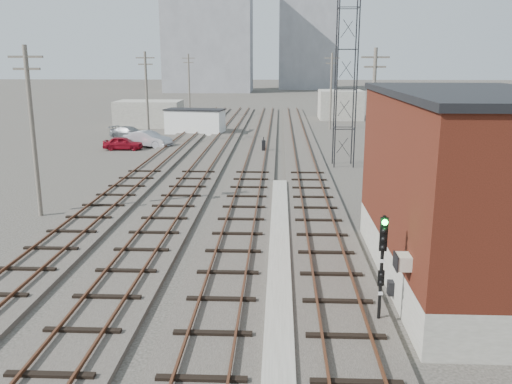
# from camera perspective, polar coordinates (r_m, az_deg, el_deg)

# --- Properties ---
(ground) EXTENTS (320.00, 320.00, 0.00)m
(ground) POSITION_cam_1_polar(r_m,az_deg,el_deg) (68.29, 2.14, 6.85)
(ground) COLOR #282621
(ground) RESTS_ON ground
(track_right) EXTENTS (3.20, 90.00, 0.39)m
(track_right) POSITION_cam_1_polar(r_m,az_deg,el_deg) (47.53, 4.96, 3.86)
(track_right) COLOR #332D28
(track_right) RESTS_ON ground
(track_mid_right) EXTENTS (3.20, 90.00, 0.39)m
(track_mid_right) POSITION_cam_1_polar(r_m,az_deg,el_deg) (47.53, 0.13, 3.91)
(track_mid_right) COLOR #332D28
(track_mid_right) RESTS_ON ground
(track_mid_left) EXTENTS (3.20, 90.00, 0.39)m
(track_mid_left) POSITION_cam_1_polar(r_m,az_deg,el_deg) (47.86, -4.67, 3.94)
(track_mid_left) COLOR #332D28
(track_mid_left) RESTS_ON ground
(track_left) EXTENTS (3.20, 90.00, 0.39)m
(track_left) POSITION_cam_1_polar(r_m,az_deg,el_deg) (48.53, -9.38, 3.93)
(track_left) COLOR #332D28
(track_left) RESTS_ON ground
(platform_curb) EXTENTS (0.90, 28.00, 0.26)m
(platform_curb) POSITION_cam_1_polar(r_m,az_deg,el_deg) (23.26, 2.47, -6.72)
(platform_curb) COLOR gray
(platform_curb) RESTS_ON ground
(brick_building) EXTENTS (6.54, 12.20, 7.22)m
(brick_building) POSITION_cam_1_polar(r_m,az_deg,el_deg) (21.50, 21.56, 0.33)
(brick_building) COLOR gray
(brick_building) RESTS_ON ground
(lattice_tower) EXTENTS (1.60, 1.60, 15.00)m
(lattice_tower) POSITION_cam_1_polar(r_m,az_deg,el_deg) (43.08, 9.47, 12.60)
(lattice_tower) COLOR black
(lattice_tower) RESTS_ON ground
(utility_pole_left_a) EXTENTS (1.80, 0.24, 9.00)m
(utility_pole_left_a) POSITION_cam_1_polar(r_m,az_deg,el_deg) (30.86, -22.48, 6.29)
(utility_pole_left_a) COLOR #595147
(utility_pole_left_a) RESTS_ON ground
(utility_pole_left_b) EXTENTS (1.80, 0.24, 9.00)m
(utility_pole_left_b) POSITION_cam_1_polar(r_m,az_deg,el_deg) (54.46, -11.41, 9.88)
(utility_pole_left_b) COLOR #595147
(utility_pole_left_b) RESTS_ON ground
(utility_pole_left_c) EXTENTS (1.80, 0.24, 9.00)m
(utility_pole_left_c) POSITION_cam_1_polar(r_m,az_deg,el_deg) (78.93, -7.06, 11.19)
(utility_pole_left_c) COLOR #595147
(utility_pole_left_c) RESTS_ON ground
(utility_pole_right_a) EXTENTS (1.80, 0.24, 9.00)m
(utility_pole_right_a) POSITION_cam_1_polar(r_m,az_deg,el_deg) (36.45, 12.17, 8.02)
(utility_pole_right_a) COLOR #595147
(utility_pole_right_a) RESTS_ON ground
(utility_pole_right_b) EXTENTS (1.80, 0.24, 9.00)m
(utility_pole_right_b) POSITION_cam_1_polar(r_m,az_deg,el_deg) (66.15, 7.90, 10.67)
(utility_pole_right_b) COLOR #595147
(utility_pole_right_b) RESTS_ON ground
(apartment_left) EXTENTS (22.00, 14.00, 30.00)m
(apartment_left) POSITION_cam_1_polar(r_m,az_deg,el_deg) (144.13, -5.03, 16.45)
(apartment_left) COLOR gray
(apartment_left) RESTS_ON ground
(apartment_right) EXTENTS (16.00, 12.00, 26.00)m
(apartment_right) POSITION_cam_1_polar(r_m,az_deg,el_deg) (158.03, 5.47, 15.48)
(apartment_right) COLOR gray
(apartment_right) RESTS_ON ground
(shed_left) EXTENTS (8.00, 5.00, 3.20)m
(shed_left) POSITION_cam_1_polar(r_m,az_deg,el_deg) (70.07, -11.18, 8.09)
(shed_left) COLOR gray
(shed_left) RESTS_ON ground
(shed_right) EXTENTS (6.00, 6.00, 4.00)m
(shed_right) POSITION_cam_1_polar(r_m,az_deg,el_deg) (78.50, 8.88, 9.07)
(shed_right) COLOR gray
(shed_right) RESTS_ON ground
(signal_mast) EXTENTS (0.40, 0.40, 3.63)m
(signal_mast) POSITION_cam_1_polar(r_m,az_deg,el_deg) (17.51, 13.12, -7.36)
(signal_mast) COLOR gray
(signal_mast) RESTS_ON ground
(switch_stand) EXTENTS (0.36, 0.36, 1.33)m
(switch_stand) POSITION_cam_1_polar(r_m,az_deg,el_deg) (49.32, 0.80, 4.89)
(switch_stand) COLOR black
(switch_stand) RESTS_ON ground
(site_trailer) EXTENTS (7.04, 3.97, 2.80)m
(site_trailer) POSITION_cam_1_polar(r_m,az_deg,el_deg) (62.47, -6.43, 7.42)
(site_trailer) COLOR white
(site_trailer) RESTS_ON ground
(car_red) EXTENTS (3.68, 1.54, 1.25)m
(car_red) POSITION_cam_1_polar(r_m,az_deg,el_deg) (52.39, -13.82, 5.01)
(car_red) COLOR maroon
(car_red) RESTS_ON ground
(car_silver) EXTENTS (4.99, 3.24, 1.55)m
(car_silver) POSITION_cam_1_polar(r_m,az_deg,el_deg) (53.51, -11.29, 5.49)
(car_silver) COLOR #A0A2A8
(car_silver) RESTS_ON ground
(car_grey) EXTENTS (4.89, 3.47, 1.32)m
(car_grey) POSITION_cam_1_polar(r_m,az_deg,el_deg) (59.44, -13.17, 6.09)
(car_grey) COLOR slate
(car_grey) RESTS_ON ground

